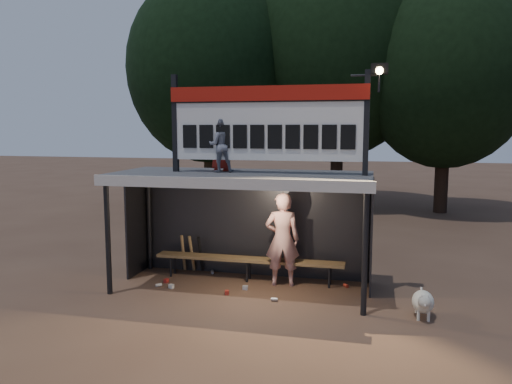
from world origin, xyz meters
TOP-DOWN VIEW (x-y plane):
  - ground at (0.00, 0.00)m, footprint 80.00×80.00m
  - player at (0.75, 0.40)m, footprint 0.77×0.58m
  - child_a at (-0.42, 0.04)m, footprint 0.61×0.54m
  - child_b at (-0.50, 0.32)m, footprint 0.55×0.38m
  - dugout_shelter at (0.00, 0.24)m, footprint 5.10×2.08m
  - scoreboard_assembly at (0.56, -0.01)m, footprint 4.10×0.27m
  - bench at (0.00, 0.55)m, footprint 4.00×0.35m
  - tree_left at (-4.00, 10.00)m, footprint 6.46×6.46m
  - tree_mid at (1.00, 11.50)m, footprint 7.22×7.22m
  - tree_right at (5.00, 10.50)m, footprint 6.08×6.08m
  - dog at (3.38, -0.80)m, footprint 0.36×0.81m
  - bats at (-1.36, 0.82)m, footprint 0.48×0.33m
  - litter at (-0.37, -0.04)m, footprint 3.81×1.52m

SIDE VIEW (x-z plane):
  - ground at x=0.00m, z-range 0.00..0.00m
  - litter at x=-0.37m, z-range 0.00..0.08m
  - dog at x=3.38m, z-range 0.03..0.53m
  - bats at x=-1.36m, z-range 0.01..0.85m
  - bench at x=0.00m, z-range 0.19..0.67m
  - player at x=0.75m, z-range 0.00..1.91m
  - dugout_shelter at x=0.00m, z-range 0.69..3.01m
  - child_a at x=-0.42m, z-range 2.32..3.38m
  - child_b at x=-0.50m, z-range 2.32..3.39m
  - scoreboard_assembly at x=0.56m, z-range 2.33..4.32m
  - tree_right at x=5.00m, z-range 0.83..9.55m
  - tree_left at x=-4.00m, z-range 0.88..10.15m
  - tree_mid at x=1.00m, z-range 0.99..11.34m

